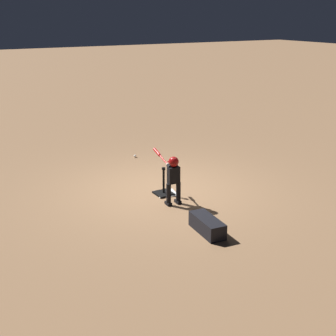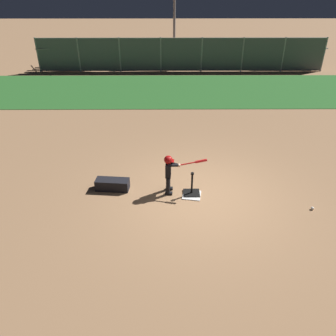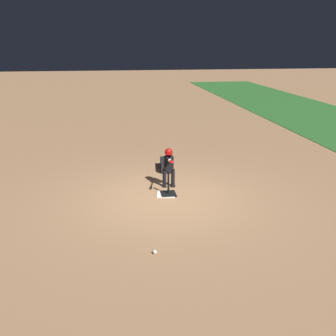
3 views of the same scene
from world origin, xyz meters
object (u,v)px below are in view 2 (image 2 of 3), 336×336
bleachers_left_center (153,55)px  equipment_bag (112,184)px  baseball (312,208)px  bleachers_center (71,56)px  batter_child (170,170)px  batting_tee (192,191)px  bleachers_far_right (288,55)px

bleachers_left_center → equipment_bag: bleachers_left_center is taller
baseball → bleachers_center: (-9.23, 14.84, 0.61)m
baseball → bleachers_center: size_ratio=0.02×
baseball → equipment_bag: bearing=169.3°
batter_child → bleachers_left_center: size_ratio=0.28×
bleachers_left_center → batting_tee: bearing=-84.3°
batting_tee → bleachers_left_center: bearing=95.7°
baseball → bleachers_far_right: size_ratio=0.02×
baseball → equipment_bag: size_ratio=0.09×
batting_tee → bleachers_center: (-6.46, 14.17, 0.56)m
baseball → bleachers_far_right: 15.62m
batting_tee → bleachers_far_right: bearing=64.0°
batting_tee → bleachers_center: size_ratio=0.17×
bleachers_center → baseball: bearing=-58.1°
bleachers_center → bleachers_far_right: bleachers_center is taller
batter_child → bleachers_center: bearing=112.8°
batter_child → bleachers_center: 15.27m
bleachers_left_center → bleachers_far_right: bearing=-0.2°
batter_child → bleachers_left_center: 14.32m
bleachers_center → equipment_bag: (4.46, -13.93, -0.51)m
baseball → bleachers_left_center: (-4.21, 15.06, 0.60)m
bleachers_far_right → bleachers_center: bearing=-179.2°
equipment_bag → batting_tee: bearing=-1.4°
equipment_bag → bleachers_left_center: bearing=93.1°
batter_child → equipment_bag: size_ratio=1.23×
batter_child → equipment_bag: batter_child is taller
bleachers_far_right → batting_tee: bearing=-116.0°
batting_tee → bleachers_center: 15.58m
batter_child → baseball: batter_child is taller
baseball → equipment_bag: 4.86m
bleachers_far_right → equipment_bag: size_ratio=4.45×
batting_tee → bleachers_left_center: size_ratio=0.16×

